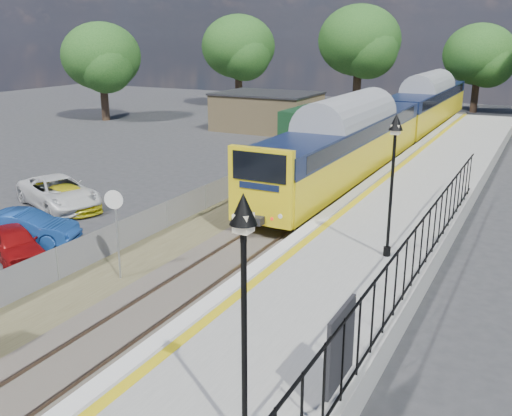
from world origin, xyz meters
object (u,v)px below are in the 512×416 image
Objects in this scene: victorian_lamp_north at (394,153)px; car_blue at (25,228)px; car_yellow at (70,198)px; train at (396,118)px; speed_sign at (116,219)px; victorian_lamp_south at (244,266)px; car_white at (59,192)px; car_red at (14,243)px.

victorian_lamp_north is 1.16× the size of car_blue.
train is at bearing -9.78° from car_yellow.
car_blue is at bearing 150.06° from speed_sign.
victorian_lamp_south is at bearing -88.85° from victorian_lamp_north.
speed_sign reaches higher than car_blue.
car_blue is 0.77× the size of car_white.
victorian_lamp_south is 19.26m from car_yellow.
train reaches higher than speed_sign.
car_red is (-12.39, -4.26, -3.69)m from victorian_lamp_north.
victorian_lamp_north is 1.49× the size of speed_sign.
speed_sign is 0.87× the size of car_red.
speed_sign is 0.60× the size of car_white.
train is 10.79× the size of car_yellow.
train is at bearing 103.72° from victorian_lamp_north.
car_red is at bearing -161.00° from victorian_lamp_north.
car_yellow is at bearing 1.46° from car_blue.
speed_sign is 5.76m from car_blue.
car_blue is at bearing -167.35° from victorian_lamp_north.
car_white is at bearing 175.62° from victorian_lamp_north.
victorian_lamp_south is 0.11× the size of train.
victorian_lamp_south is at bearing -56.61° from speed_sign.
victorian_lamp_south reaches higher than train.
speed_sign is at bearing -122.60° from car_blue.
victorian_lamp_south is 19.88m from car_white.
victorian_lamp_south is 10.25m from speed_sign.
speed_sign is (-2.50, -25.69, -0.21)m from train.
car_white is (-0.74, 0.09, 0.17)m from car_yellow.
speed_sign is at bearing -109.38° from car_yellow.
car_blue is 4.48m from car_yellow.
car_blue is at bearing -127.55° from car_white.
speed_sign is at bearing -152.99° from victorian_lamp_north.
car_red is 6.02m from car_yellow.
car_blue is 1.05× the size of car_yellow.
car_red is at bearing -137.84° from car_yellow.
victorian_lamp_south is at bearing -90.26° from car_red.
victorian_lamp_north is at bearing -78.63° from car_yellow.
victorian_lamp_south is at bearing -103.81° from car_white.
car_yellow is (-15.28, 11.12, -3.75)m from victorian_lamp_south.
car_blue is (-5.47, 1.00, -1.48)m from speed_sign.
speed_sign is 9.66m from car_white.
car_red is at bearing -105.26° from train.
train is 22.87m from car_yellow.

